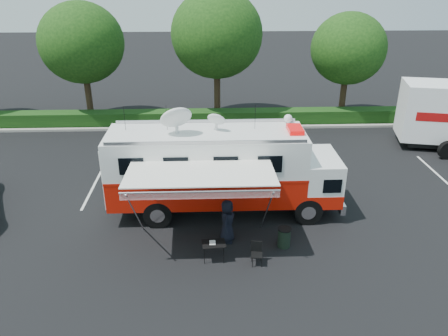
# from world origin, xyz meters

# --- Properties ---
(ground_plane) EXTENTS (120.00, 120.00, 0.00)m
(ground_plane) POSITION_xyz_m (0.00, 0.00, 0.00)
(ground_plane) COLOR black
(ground_plane) RESTS_ON ground
(back_border) EXTENTS (60.00, 6.14, 8.87)m
(back_border) POSITION_xyz_m (1.14, 12.90, 5.00)
(back_border) COLOR #9E998E
(back_border) RESTS_ON ground_plane
(stall_lines) EXTENTS (24.12, 5.50, 0.01)m
(stall_lines) POSITION_xyz_m (-0.50, 3.00, 0.00)
(stall_lines) COLOR silver
(stall_lines) RESTS_ON ground_plane
(command_truck) EXTENTS (10.05, 2.76, 4.83)m
(command_truck) POSITION_xyz_m (-0.09, -0.00, 2.07)
(command_truck) COLOR black
(command_truck) RESTS_ON ground_plane
(awning) EXTENTS (5.49, 2.82, 3.31)m
(awning) POSITION_xyz_m (-0.99, -2.87, 3.11)
(awning) COLOR white
(awning) RESTS_ON ground_plane
(person) EXTENTS (0.77, 1.00, 1.83)m
(person) POSITION_xyz_m (0.02, -2.39, 0.00)
(person) COLOR black
(person) RESTS_ON ground_plane
(folding_table) EXTENTS (0.92, 0.69, 0.74)m
(folding_table) POSITION_xyz_m (-0.54, -3.62, 0.69)
(folding_table) COLOR black
(folding_table) RESTS_ON ground_plane
(folding_chair) EXTENTS (0.48, 0.50, 0.89)m
(folding_chair) POSITION_xyz_m (1.04, -3.87, 0.52)
(folding_chair) COLOR black
(folding_chair) RESTS_ON ground_plane
(trash_bin) EXTENTS (0.54, 0.54, 0.81)m
(trash_bin) POSITION_xyz_m (2.24, -2.85, 0.41)
(trash_bin) COLOR black
(trash_bin) RESTS_ON ground_plane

